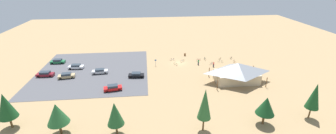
{
  "coord_description": "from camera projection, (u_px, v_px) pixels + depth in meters",
  "views": [
    {
      "loc": [
        10.64,
        67.55,
        27.85
      ],
      "look_at": [
        4.27,
        5.54,
        1.2
      ],
      "focal_mm": 24.14,
      "sensor_mm": 36.0,
      "label": 1
    }
  ],
  "objects": [
    {
      "name": "bicycle_white_yard_left",
      "position": [
        220.0,
        61.0,
        74.28
      ],
      "size": [
        1.6,
        0.8,
        0.83
      ],
      "color": "black",
      "rests_on": "ground"
    },
    {
      "name": "lot_sign",
      "position": [
        156.0,
        62.0,
        71.22
      ],
      "size": [
        0.56,
        0.08,
        2.2
      ],
      "color": "#99999E",
      "rests_on": "ground"
    },
    {
      "name": "car_maroon_far_end",
      "position": [
        45.0,
        74.0,
        64.22
      ],
      "size": [
        4.74,
        1.89,
        1.46
      ],
      "color": "maroon",
      "rests_on": "parking_lot_asphalt"
    },
    {
      "name": "bicycle_blue_yard_center",
      "position": [
        172.0,
        59.0,
        75.94
      ],
      "size": [
        1.72,
        0.48,
        0.76
      ],
      "color": "black",
      "rests_on": "ground"
    },
    {
      "name": "pine_center",
      "position": [
        57.0,
        114.0,
        40.28
      ],
      "size": [
        3.88,
        3.88,
        6.34
      ],
      "color": "brown",
      "rests_on": "ground"
    },
    {
      "name": "bicycle_orange_trailside",
      "position": [
        235.0,
        62.0,
        73.73
      ],
      "size": [
        0.48,
        1.76,
        0.9
      ],
      "color": "black",
      "rests_on": "ground"
    },
    {
      "name": "bike_pavilion",
      "position": [
        237.0,
        71.0,
        60.38
      ],
      "size": [
        13.3,
        8.1,
        5.42
      ],
      "color": "#C6B28E",
      "rests_on": "ground"
    },
    {
      "name": "car_tan_mid_lot",
      "position": [
        67.0,
        76.0,
        63.29
      ],
      "size": [
        4.67,
        2.51,
        1.44
      ],
      "color": "tan",
      "rests_on": "parking_lot_asphalt"
    },
    {
      "name": "bicycle_teal_yard_front",
      "position": [
        205.0,
        59.0,
        76.25
      ],
      "size": [
        0.48,
        1.71,
        0.88
      ],
      "color": "black",
      "rests_on": "ground"
    },
    {
      "name": "bicycle_red_edge_south",
      "position": [
        198.0,
        60.0,
        75.66
      ],
      "size": [
        1.55,
        0.67,
        0.81
      ],
      "color": "black",
      "rests_on": "ground"
    },
    {
      "name": "car_white_back_corner",
      "position": [
        76.0,
        66.0,
        69.34
      ],
      "size": [
        4.61,
        2.06,
        1.36
      ],
      "color": "white",
      "rests_on": "parking_lot_asphalt"
    },
    {
      "name": "bicycle_yellow_mid_cluster",
      "position": [
        220.0,
        59.0,
        76.49
      ],
      "size": [
        1.13,
        1.41,
        0.79
      ],
      "color": "black",
      "rests_on": "ground"
    },
    {
      "name": "pine_east",
      "position": [
        5.0,
        106.0,
        41.7
      ],
      "size": [
        3.34,
        3.34,
        7.41
      ],
      "color": "brown",
      "rests_on": "ground"
    },
    {
      "name": "bicycle_black_near_sign",
      "position": [
        231.0,
        58.0,
        77.1
      ],
      "size": [
        1.12,
        1.25,
        0.82
      ],
      "color": "black",
      "rests_on": "ground"
    },
    {
      "name": "ground",
      "position": [
        179.0,
        63.0,
        73.73
      ],
      "size": [
        160.0,
        160.0,
        0.0
      ],
      "primitive_type": "plane",
      "color": "#9E7F56",
      "rests_on": "ground"
    },
    {
      "name": "pine_midwest",
      "position": [
        115.0,
        114.0,
        40.16
      ],
      "size": [
        3.06,
        3.06,
        6.68
      ],
      "color": "brown",
      "rests_on": "ground"
    },
    {
      "name": "car_green_by_curb",
      "position": [
        58.0,
        61.0,
        73.28
      ],
      "size": [
        4.45,
        1.8,
        1.43
      ],
      "color": "#1E6B3D",
      "rests_on": "parking_lot_asphalt"
    },
    {
      "name": "bicycle_green_back_row",
      "position": [
        176.0,
        64.0,
        72.14
      ],
      "size": [
        1.2,
        1.14,
        0.83
      ],
      "color": "black",
      "rests_on": "ground"
    },
    {
      "name": "car_black_second_row",
      "position": [
        136.0,
        75.0,
        63.77
      ],
      "size": [
        4.48,
        2.17,
        1.38
      ],
      "color": "black",
      "rests_on": "parking_lot_asphalt"
    },
    {
      "name": "car_red_end_stall",
      "position": [
        113.0,
        88.0,
        56.7
      ],
      "size": [
        4.71,
        2.44,
        1.46
      ],
      "color": "red",
      "rests_on": "parking_lot_asphalt"
    },
    {
      "name": "pine_far_west",
      "position": [
        205.0,
        104.0,
        40.56
      ],
      "size": [
        2.54,
        2.54,
        8.8
      ],
      "color": "brown",
      "rests_on": "ground"
    },
    {
      "name": "car_silver_inner_stall",
      "position": [
        100.0,
        71.0,
        66.1
      ],
      "size": [
        4.64,
        2.13,
        1.36
      ],
      "color": "#BCBCC1",
      "rests_on": "parking_lot_asphalt"
    },
    {
      "name": "pine_mideast",
      "position": [
        266.0,
        106.0,
        42.94
      ],
      "size": [
        3.55,
        3.55,
        5.98
      ],
      "color": "brown",
      "rests_on": "ground"
    },
    {
      "name": "trash_bin",
      "position": [
        185.0,
        55.0,
        80.0
      ],
      "size": [
        0.6,
        0.6,
        0.9
      ],
      "primitive_type": "cylinder",
      "color": "brown",
      "rests_on": "ground"
    },
    {
      "name": "parking_lot_asphalt",
      "position": [
        93.0,
        71.0,
        68.07
      ],
      "size": [
        32.31,
        32.68,
        0.05
      ],
      "primitive_type": "cube",
      "color": "#4C4C51",
      "rests_on": "ground"
    },
    {
      "name": "visitor_by_pavilion",
      "position": [
        214.0,
        64.0,
        70.48
      ],
      "size": [
        0.36,
        0.38,
        1.77
      ],
      "color": "#2D3347",
      "rests_on": "ground"
    },
    {
      "name": "pine_west",
      "position": [
        315.0,
        96.0,
        44.29
      ],
      "size": [
        2.57,
        2.57,
        7.92
      ],
      "color": "brown",
      "rests_on": "ground"
    },
    {
      "name": "bicycle_purple_near_porch",
      "position": [
        211.0,
        64.0,
        72.46
      ],
      "size": [
        1.39,
        0.91,
        0.82
      ],
      "color": "black",
      "rests_on": "ground"
    },
    {
      "name": "bicycle_silver_lone_west",
      "position": [
        182.0,
        61.0,
        74.58
      ],
      "size": [
        1.39,
        0.99,
        0.81
      ],
      "color": "black",
      "rests_on": "ground"
    },
    {
      "name": "visitor_at_bikes",
      "position": [
        198.0,
        62.0,
        72.09
      ],
      "size": [
        0.4,
        0.39,
        1.85
      ],
      "color": "#2D3347",
      "rests_on": "ground"
    }
  ]
}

